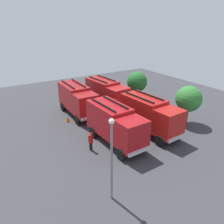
% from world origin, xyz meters
% --- Properties ---
extents(ground_plane, '(45.62, 45.62, 0.00)m').
position_xyz_m(ground_plane, '(0.00, 0.00, 0.00)').
color(ground_plane, '#38383D').
extents(fire_truck_0, '(7.23, 2.81, 3.88)m').
position_xyz_m(fire_truck_0, '(-4.43, -2.33, 2.15)').
color(fire_truck_0, maroon).
rests_on(fire_truck_0, ground).
extents(fire_truck_1, '(7.28, 2.95, 3.88)m').
position_xyz_m(fire_truck_1, '(3.97, -2.13, 2.15)').
color(fire_truck_1, '#A41318').
rests_on(fire_truck_1, ground).
extents(fire_truck_2, '(7.39, 3.27, 3.88)m').
position_xyz_m(fire_truck_2, '(-4.61, 2.04, 2.15)').
color(fire_truck_2, '#AA1A1C').
rests_on(fire_truck_2, ground).
extents(fire_truck_3, '(7.35, 3.16, 3.88)m').
position_xyz_m(fire_truck_3, '(4.04, 2.16, 2.15)').
color(fire_truck_3, '#AF1916').
rests_on(fire_truck_3, ground).
extents(firefighter_0, '(0.34, 0.47, 1.79)m').
position_xyz_m(firefighter_0, '(3.12, 5.09, 1.01)').
color(firefighter_0, black).
rests_on(firefighter_0, ground).
extents(firefighter_1, '(0.45, 0.31, 1.77)m').
position_xyz_m(firefighter_1, '(3.94, -4.75, 1.00)').
color(firefighter_1, black).
rests_on(firefighter_1, ground).
extents(tree_0, '(2.87, 2.87, 4.45)m').
position_xyz_m(tree_0, '(-4.30, 6.89, 2.99)').
color(tree_0, brown).
rests_on(tree_0, ground).
extents(tree_1, '(2.91, 2.91, 4.51)m').
position_xyz_m(tree_1, '(4.66, 7.17, 3.03)').
color(tree_1, brown).
rests_on(tree_1, ground).
extents(traffic_cone_0, '(0.48, 0.48, 0.68)m').
position_xyz_m(traffic_cone_0, '(-3.00, -4.30, 0.34)').
color(traffic_cone_0, '#F2600C').
rests_on(traffic_cone_0, ground).
extents(lamppost, '(0.36, 0.36, 5.94)m').
position_xyz_m(lamppost, '(9.99, -6.25, 3.52)').
color(lamppost, slate).
rests_on(lamppost, ground).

